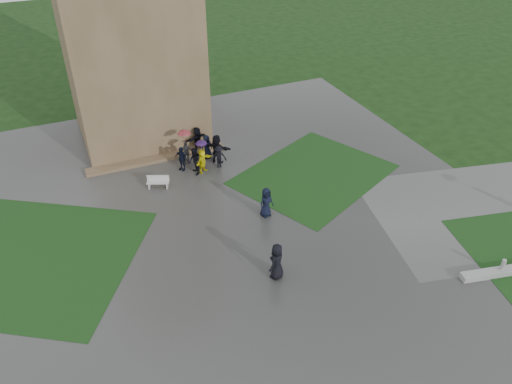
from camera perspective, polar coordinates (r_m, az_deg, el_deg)
name	(u,v)px	position (r m, az deg, el deg)	size (l,w,h in m)	color
ground	(211,262)	(24.68, -5.18, -7.92)	(120.00, 120.00, 0.00)	black
plaza	(198,238)	(26.14, -6.63, -5.19)	(34.00, 34.00, 0.02)	#353533
lawn_inset_left	(21,257)	(27.35, -25.28, -6.77)	(11.00, 9.00, 0.01)	#133412
lawn_inset_right	(314,174)	(31.16, 6.62, 2.01)	(9.00, 7.00, 0.01)	#133412
tower	(123,1)	(33.87, -14.94, 20.32)	(8.00, 8.00, 18.00)	brown
tower_plinth	(157,159)	(33.03, -11.26, 3.74)	(9.00, 0.80, 0.22)	brown
bench	(158,182)	(30.11, -11.13, 1.17)	(1.37, 0.90, 0.76)	beige
visitor_cluster	(202,150)	(31.84, -6.20, 4.77)	(3.67, 3.84, 2.36)	black
pedestrian_mid	(266,202)	(26.96, 1.17, -1.18)	(0.86, 0.58, 1.75)	black
pedestrian_near	(277,261)	(23.17, 2.40, -7.93)	(0.92, 0.63, 1.89)	black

